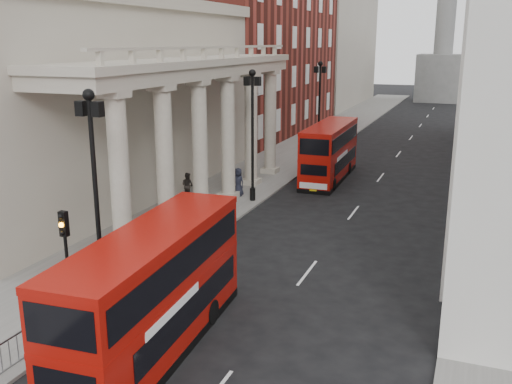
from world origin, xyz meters
TOP-DOWN VIEW (x-y plane):
  - ground at (0.00, 0.00)m, footprint 260.00×260.00m
  - sidewalk_west at (-3.00, 30.00)m, footprint 6.00×140.00m
  - sidewalk_east at (13.50, 30.00)m, footprint 3.00×140.00m
  - kerb at (-0.05, 30.00)m, footprint 0.20×140.00m
  - portico_building at (-10.50, 18.00)m, footprint 9.00×28.00m
  - brick_building at (-10.50, 48.00)m, footprint 9.00×32.00m
  - west_building_far at (-10.50, 80.00)m, footprint 9.00×30.00m
  - monument_column at (6.00, 92.00)m, footprint 8.00×8.00m
  - lamp_post_south at (-0.60, 4.00)m, footprint 1.05×0.44m
  - lamp_post_mid at (-0.60, 20.00)m, footprint 1.05×0.44m
  - lamp_post_north at (-0.60, 36.00)m, footprint 1.05×0.44m
  - traffic_light at (-0.50, 1.98)m, footprint 0.28×0.33m
  - crowd_barriers at (-0.35, 2.23)m, footprint 0.50×18.75m
  - bus_near at (3.12, 1.80)m, footprint 2.95×9.86m
  - bus_far at (2.44, 28.03)m, footprint 2.54×9.68m
  - pedestrian_a at (-2.31, 13.24)m, footprint 0.69×0.51m
  - pedestrian_b at (-4.78, 18.98)m, footprint 0.93×0.79m
  - pedestrian_c at (-1.89, 20.66)m, footprint 1.04×0.81m

SIDE VIEW (x-z plane):
  - ground at x=0.00m, z-range 0.00..0.00m
  - sidewalk_west at x=-3.00m, z-range 0.00..0.12m
  - sidewalk_east at x=13.50m, z-range 0.00..0.12m
  - kerb at x=-0.05m, z-range 0.00..0.14m
  - crowd_barriers at x=-0.35m, z-range 0.12..1.22m
  - pedestrian_b at x=-4.78m, z-range 0.12..1.82m
  - pedestrian_a at x=-2.31m, z-range 0.12..1.84m
  - pedestrian_c at x=-1.89m, z-range 0.12..2.01m
  - bus_far at x=2.44m, z-range 0.09..4.25m
  - bus_near at x=3.12m, z-range 0.09..4.30m
  - traffic_light at x=-0.50m, z-range 0.96..5.26m
  - lamp_post_south at x=-0.60m, z-range 0.75..9.07m
  - lamp_post_mid at x=-0.60m, z-range 0.75..9.07m
  - lamp_post_north at x=-0.60m, z-range 0.75..9.07m
  - portico_building at x=-10.50m, z-range 0.00..12.00m
  - west_building_far at x=-10.50m, z-range 0.00..20.00m
  - brick_building at x=-10.50m, z-range 0.00..22.00m
  - monument_column at x=6.00m, z-range -11.12..43.08m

